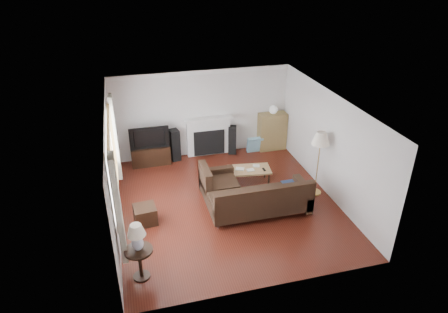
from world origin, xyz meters
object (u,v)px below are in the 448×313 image
object	(u,v)px
tv_stand	(151,155)
bookshelf	(272,131)
side_table	(140,263)
sectional_sofa	(260,198)
coffee_table	(249,176)
floor_lamp	(318,164)

from	to	relation	value
tv_stand	bookshelf	bearing A→B (deg)	0.75
tv_stand	side_table	world-z (taller)	side_table
sectional_sofa	coffee_table	xyz separation A→B (m)	(0.18, 1.31, -0.19)
bookshelf	tv_stand	bearing A→B (deg)	-179.25
tv_stand	coffee_table	xyz separation A→B (m)	(2.34, -1.72, -0.06)
tv_stand	sectional_sofa	bearing A→B (deg)	-54.49
bookshelf	side_table	bearing A→B (deg)	-133.42
sectional_sofa	coffee_table	distance (m)	1.33
side_table	bookshelf	bearing A→B (deg)	46.58
tv_stand	coffee_table	bearing A→B (deg)	-36.27
floor_lamp	bookshelf	bearing A→B (deg)	93.45
bookshelf	side_table	size ratio (longest dim) A/B	1.76
coffee_table	side_table	size ratio (longest dim) A/B	1.67
tv_stand	side_table	distance (m)	4.45
floor_lamp	sectional_sofa	bearing A→B (deg)	-164.36
tv_stand	floor_lamp	xyz separation A→B (m)	(3.77, -2.57, 0.55)
coffee_table	floor_lamp	world-z (taller)	floor_lamp
floor_lamp	coffee_table	bearing A→B (deg)	149.10
tv_stand	bookshelf	xyz separation A→B (m)	(3.61, 0.05, 0.29)
tv_stand	floor_lamp	world-z (taller)	floor_lamp
side_table	tv_stand	bearing A→B (deg)	82.23
tv_stand	sectional_sofa	world-z (taller)	sectional_sofa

